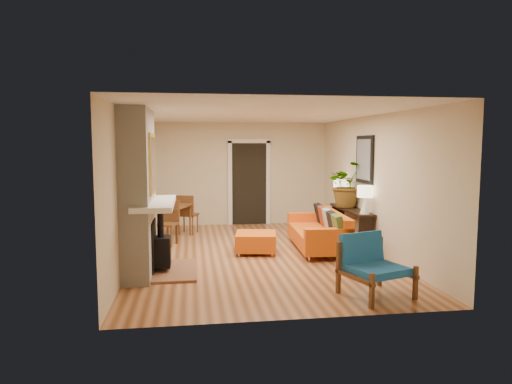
# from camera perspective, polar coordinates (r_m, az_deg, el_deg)

# --- Properties ---
(room_shell) EXTENTS (6.50, 6.50, 6.50)m
(room_shell) POSITION_cam_1_polar(r_m,az_deg,el_deg) (11.12, 1.31, 1.81)
(room_shell) COLOR #C27A4A
(room_shell) RESTS_ON ground
(fireplace) EXTENTS (1.09, 1.68, 2.60)m
(fireplace) POSITION_cam_1_polar(r_m,az_deg,el_deg) (7.40, -14.18, -0.49)
(fireplace) COLOR white
(fireplace) RESTS_ON ground
(sofa) EXTENTS (0.99, 2.08, 0.80)m
(sofa) POSITION_cam_1_polar(r_m,az_deg,el_deg) (9.05, 8.17, -4.89)
(sofa) COLOR silver
(sofa) RESTS_ON ground
(ottoman) EXTENTS (0.86, 0.86, 0.38)m
(ottoman) POSITION_cam_1_polar(r_m,az_deg,el_deg) (8.70, -0.01, -6.17)
(ottoman) COLOR silver
(ottoman) RESTS_ON ground
(blue_chair) EXTENTS (1.00, 0.99, 0.83)m
(blue_chair) POSITION_cam_1_polar(r_m,az_deg,el_deg) (6.49, 14.17, -8.49)
(blue_chair) COLOR brown
(blue_chair) RESTS_ON ground
(dining_table) EXTENTS (1.10, 1.71, 0.90)m
(dining_table) POSITION_cam_1_polar(r_m,az_deg,el_deg) (10.03, -10.14, -2.47)
(dining_table) COLOR brown
(dining_table) RESTS_ON ground
(console_table) EXTENTS (0.34, 1.85, 0.72)m
(console_table) POSITION_cam_1_polar(r_m,az_deg,el_deg) (9.69, 11.80, -2.89)
(console_table) COLOR black
(console_table) RESTS_ON ground
(lamp_near) EXTENTS (0.30, 0.30, 0.54)m
(lamp_near) POSITION_cam_1_polar(r_m,az_deg,el_deg) (8.95, 13.46, -0.52)
(lamp_near) COLOR white
(lamp_near) RESTS_ON console_table
(lamp_far) EXTENTS (0.30, 0.30, 0.54)m
(lamp_far) POSITION_cam_1_polar(r_m,az_deg,el_deg) (10.32, 10.48, 0.39)
(lamp_far) COLOR white
(lamp_far) RESTS_ON console_table
(houseplant) EXTENTS (0.93, 0.82, 0.97)m
(houseplant) POSITION_cam_1_polar(r_m,az_deg,el_deg) (9.83, 11.37, 0.96)
(houseplant) COLOR #1E5919
(houseplant) RESTS_ON console_table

